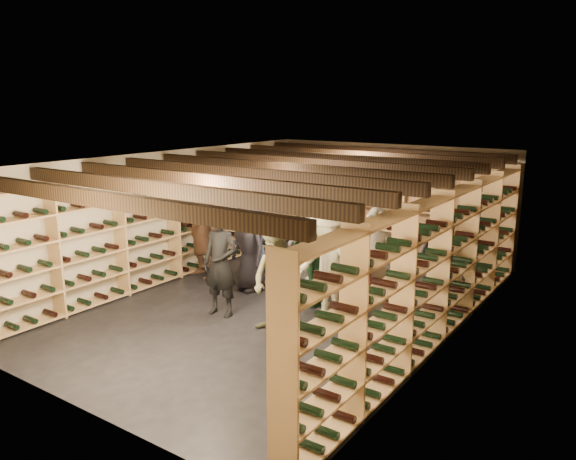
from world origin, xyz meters
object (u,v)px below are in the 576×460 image
(crate_stack_right, at_px, (343,262))
(person_6, at_px, (252,232))
(person_12, at_px, (440,261))
(crate_stack_left, at_px, (357,264))
(person_3, at_px, (327,263))
(person_11, at_px, (342,239))
(person_1, at_px, (220,264))
(crate_loose, at_px, (337,269))
(person_2, at_px, (276,283))
(person_0, at_px, (250,246))
(person_9, at_px, (316,233))
(person_5, at_px, (202,231))
(person_7, at_px, (375,266))
(person_10, at_px, (314,252))
(person_8, at_px, (352,284))

(crate_stack_right, xyz_separation_m, person_6, (-1.44, -1.02, 0.61))
(person_12, bearing_deg, crate_stack_left, 143.23)
(person_3, bearing_deg, crate_stack_left, 114.92)
(crate_stack_right, distance_m, person_6, 1.86)
(person_11, bearing_deg, person_12, 0.92)
(person_1, relative_size, person_3, 0.95)
(crate_loose, distance_m, person_2, 3.23)
(person_0, bearing_deg, person_3, 4.77)
(crate_stack_left, height_order, person_2, person_2)
(person_0, xyz_separation_m, person_2, (1.54, -1.35, -0.03))
(person_12, bearing_deg, person_9, 156.45)
(person_2, bearing_deg, person_9, 114.57)
(person_9, relative_size, person_11, 1.04)
(crate_loose, bearing_deg, crate_stack_right, -1.33)
(crate_loose, height_order, person_1, person_1)
(person_0, height_order, person_5, person_5)
(crate_loose, relative_size, person_9, 0.27)
(person_1, xyz_separation_m, person_3, (1.42, 0.85, 0.04))
(person_5, xyz_separation_m, person_12, (4.36, 0.86, -0.08))
(person_9, bearing_deg, crate_stack_left, 32.64)
(crate_stack_right, height_order, person_6, person_6)
(person_3, distance_m, person_11, 1.56)
(person_7, distance_m, person_12, 1.26)
(person_10, bearing_deg, person_7, 12.21)
(person_2, xyz_separation_m, person_10, (-0.23, 1.39, 0.11))
(crate_stack_left, distance_m, person_11, 0.68)
(crate_stack_left, bearing_deg, person_9, -150.12)
(crate_stack_left, distance_m, person_3, 1.97)
(person_1, bearing_deg, person_7, 22.07)
(person_0, height_order, person_9, person_9)
(person_6, bearing_deg, person_12, 21.96)
(person_11, bearing_deg, person_7, -40.04)
(person_2, bearing_deg, person_7, 58.14)
(crate_loose, distance_m, person_10, 1.92)
(crate_loose, height_order, person_7, person_7)
(crate_stack_right, height_order, crate_loose, crate_stack_right)
(person_6, relative_size, person_9, 0.94)
(person_3, bearing_deg, person_5, -177.88)
(person_2, distance_m, person_3, 1.02)
(person_12, bearing_deg, person_10, -173.68)
(crate_stack_right, xyz_separation_m, person_9, (-0.25, -0.64, 0.67))
(person_9, bearing_deg, person_8, -43.49)
(person_3, distance_m, person_9, 1.83)
(person_11, bearing_deg, person_1, -106.75)
(crate_stack_right, bearing_deg, crate_stack_left, -30.44)
(crate_stack_left, distance_m, person_12, 1.86)
(crate_stack_right, distance_m, person_1, 3.05)
(person_3, height_order, person_7, person_7)
(person_7, bearing_deg, person_10, 172.20)
(person_2, xyz_separation_m, person_9, (-0.84, 2.43, 0.15))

